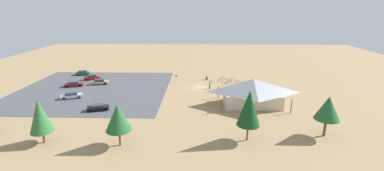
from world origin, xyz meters
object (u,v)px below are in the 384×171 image
Objects in this scene: car_black_front_row at (98,107)px; pine_far_east at (118,118)px; car_silver_second_row at (72,95)px; visitor_by_pavilion at (210,86)px; bicycle_blue_edge_north at (220,81)px; pine_far_west at (249,108)px; bicycle_white_near_porch at (229,82)px; bicycle_purple_back_row at (223,78)px; car_maroon_end_stall at (74,84)px; bicycle_red_near_sign at (225,83)px; bicycle_green_yard_front at (237,81)px; bicycle_silver_lone_west at (228,80)px; bike_pavilion at (253,91)px; lot_sign at (176,78)px; bicycle_black_by_bin at (211,82)px; pine_east at (40,116)px; pine_midwest at (328,108)px; car_green_back_corner at (83,73)px; trash_bin at (207,78)px; car_red_mid_lot at (92,77)px; bicycle_orange_yard_center at (232,79)px; car_tan_aisle_side at (100,82)px.

pine_far_east is at bearing 121.82° from car_black_front_row.
visitor_by_pavilion is (-32.22, -8.31, 0.14)m from car_silver_second_row.
pine_far_west is at bearing 93.05° from bicycle_blue_edge_north.
bicycle_white_near_porch is 7.38m from visitor_by_pavilion.
pine_far_west is 36.66m from bicycle_purple_back_row.
pine_far_west is 1.67× the size of car_maroon_end_stall.
bicycle_red_near_sign reaches higher than bicycle_green_yard_front.
bicycle_red_near_sign is 3.29m from bicycle_silver_lone_west.
pine_far_east reaches higher than bicycle_white_near_porch.
bike_pavilion reaches higher than lot_sign.
bicycle_black_by_bin is 0.31× the size of car_silver_second_row.
pine_far_west reaches higher than car_black_front_row.
pine_east is at bearing 45.84° from bicycle_white_near_porch.
bicycle_green_yard_front is at bearing -95.06° from pine_far_west.
bike_pavilion is 1.99× the size of pine_east.
pine_far_east is 39.93m from bicycle_white_near_porch.
bicycle_blue_edge_north is at bearing -65.11° from pine_midwest.
bike_pavilion is at bearing 92.44° from bicycle_green_yard_front.
pine_far_west is 1.17× the size of pine_east.
bicycle_black_by_bin is 0.33× the size of car_green_back_corner.
pine_midwest is 1.38× the size of car_maroon_end_stall.
bicycle_purple_back_row is 1.00× the size of bicycle_white_near_porch.
bicycle_red_near_sign is 0.35× the size of car_green_back_corner.
bicycle_purple_back_row reaches higher than bicycle_white_near_porch.
bicycle_black_by_bin is (4.51, -32.10, -5.10)m from pine_far_west.
car_green_back_corner is at bearing -6.31° from trash_bin.
bicycle_white_near_porch is at bearing -67.58° from pine_midwest.
pine_east is at bearing 100.41° from car_red_mid_lot.
bike_pavilion is 19.78m from bicycle_orange_yard_center.
pine_far_west is 4.94× the size of bicycle_orange_yard_center.
bicycle_black_by_bin reaches higher than bicycle_green_yard_front.
car_silver_second_row is at bearing 18.29° from bicycle_red_near_sign.
bicycle_black_by_bin reaches higher than bicycle_blue_edge_north.
bicycle_orange_yard_center is 2.41m from bicycle_green_yard_front.
bike_pavilion is 2.89× the size of car_silver_second_row.
bicycle_silver_lone_west is at bearing -175.52° from lot_sign.
car_black_front_row is at bearing 39.53° from bicycle_blue_edge_north.
car_maroon_end_stall reaches higher than bicycle_blue_edge_north.
bicycle_black_by_bin is 36.72m from car_maroon_end_stall.
trash_bin is 0.54× the size of bicycle_green_yard_front.
bicycle_blue_edge_north is (-30.26, -35.28, -4.14)m from pine_east.
car_black_front_row is (28.42, -11.62, -4.79)m from pine_far_west.
car_silver_second_row is 11.69m from car_tan_aisle_side.
pine_far_east is at bearing 6.92° from pine_midwest.
pine_midwest is at bearing 107.83° from bicycle_green_yard_front.
pine_midwest is 35.26m from bicycle_black_by_bin.
bicycle_blue_edge_north is 0.35× the size of car_black_front_row.
bicycle_silver_lone_west is 0.35× the size of car_red_mid_lot.
visitor_by_pavilion is (-35.98, 0.88, 0.15)m from car_maroon_end_stall.
visitor_by_pavilion is at bearing 40.84° from bicycle_white_near_porch.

